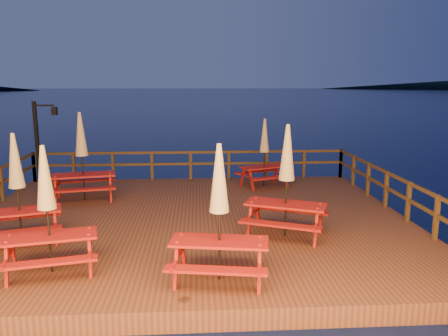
# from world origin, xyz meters

# --- Properties ---
(ground) EXTENTS (500.00, 500.00, 0.00)m
(ground) POSITION_xyz_m (0.00, 0.00, 0.00)
(ground) COLOR black
(ground) RESTS_ON ground
(deck) EXTENTS (12.00, 10.00, 0.40)m
(deck) POSITION_xyz_m (0.00, 0.00, 0.20)
(deck) COLOR #4D2518
(deck) RESTS_ON ground
(deck_piles) EXTENTS (11.44, 9.44, 1.40)m
(deck_piles) POSITION_xyz_m (0.00, 0.00, -0.30)
(deck_piles) COLOR #372711
(deck_piles) RESTS_ON ground
(railing) EXTENTS (11.80, 9.75, 1.10)m
(railing) POSITION_xyz_m (0.00, 1.78, 1.16)
(railing) COLOR #372711
(railing) RESTS_ON deck
(lamp_post) EXTENTS (0.85, 0.18, 3.00)m
(lamp_post) POSITION_xyz_m (-5.39, 4.55, 2.20)
(lamp_post) COLOR black
(lamp_post) RESTS_ON deck
(picnic_table_0) EXTENTS (2.37, 2.19, 2.72)m
(picnic_table_0) POSITION_xyz_m (2.37, -1.57, 1.81)
(picnic_table_0) COLOR maroon
(picnic_table_0) RESTS_ON deck
(picnic_table_1) EXTENTS (2.04, 1.77, 2.61)m
(picnic_table_1) POSITION_xyz_m (0.64, -3.85, 1.75)
(picnic_table_1) COLOR maroon
(picnic_table_1) RESTS_ON deck
(picnic_table_2) EXTENTS (2.21, 1.94, 2.77)m
(picnic_table_2) POSITION_xyz_m (-3.33, 2.08, 1.84)
(picnic_table_2) COLOR maroon
(picnic_table_2) RESTS_ON deck
(picnic_table_3) EXTENTS (2.04, 1.80, 2.53)m
(picnic_table_3) POSITION_xyz_m (-2.64, -3.32, 1.71)
(picnic_table_3) COLOR maroon
(picnic_table_3) RESTS_ON deck
(picnic_table_4) EXTENTS (2.10, 1.94, 2.42)m
(picnic_table_4) POSITION_xyz_m (2.63, 3.58, 1.65)
(picnic_table_4) COLOR maroon
(picnic_table_4) RESTS_ON deck
(picnic_table_5) EXTENTS (2.15, 1.94, 2.57)m
(picnic_table_5) POSITION_xyz_m (-3.86, -1.61, 1.73)
(picnic_table_5) COLOR maroon
(picnic_table_5) RESTS_ON deck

